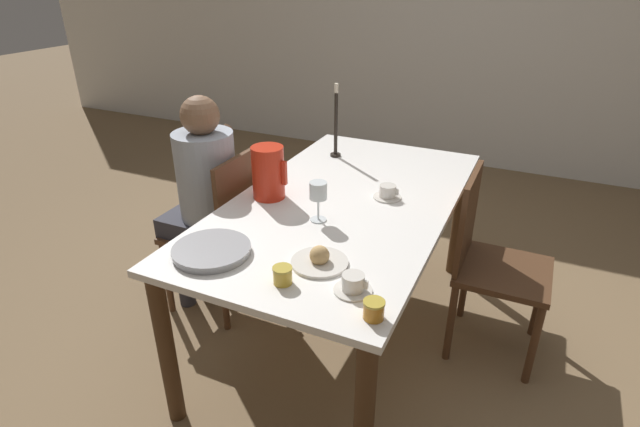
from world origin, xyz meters
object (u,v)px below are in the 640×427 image
wine_glass_water (318,193)px  candlestick_tall (336,128)px  bread_plate (320,259)px  serving_tray (212,251)px  jam_jar_amber (374,309)px  teacup_across (388,193)px  chair_person_side (222,228)px  person_seated (203,188)px  chair_opposite (490,260)px  teacup_near_person (353,284)px  jam_jar_red (283,274)px  red_pitcher (268,172)px

wine_glass_water → candlestick_tall: bearing=108.0°
bread_plate → wine_glass_water: bearing=115.7°
serving_tray → jam_jar_amber: 0.69m
teacup_across → serving_tray: (-0.45, -0.76, -0.01)m
chair_person_side → person_seated: (-0.09, -0.01, 0.22)m
chair_opposite → teacup_across: (-0.49, -0.10, 0.30)m
teacup_near_person → jam_jar_amber: size_ratio=1.91×
bread_plate → chair_opposite: bearing=54.4°
teacup_near_person → jam_jar_amber: teacup_near_person is taller
person_seated → jam_jar_red: person_seated is taller
jam_jar_amber → candlestick_tall: size_ratio=0.17×
chair_opposite → bread_plate: chair_opposite is taller
red_pitcher → jam_jar_amber: size_ratio=3.57×
teacup_near_person → candlestick_tall: 1.32m
chair_person_side → teacup_across: (0.84, 0.17, 0.30)m
chair_person_side → candlestick_tall: size_ratio=2.21×
teacup_across → chair_opposite: bearing=11.2°
chair_opposite → candlestick_tall: (-0.94, 0.32, 0.44)m
wine_glass_water → red_pitcher: bearing=158.9°
chair_opposite → teacup_near_person: bearing=-23.0°
chair_person_side → teacup_near_person: chair_person_side is taller
chair_person_side → wine_glass_water: (0.65, -0.17, 0.40)m
teacup_across → jam_jar_red: size_ratio=1.91×
teacup_near_person → teacup_across: size_ratio=1.00×
red_pitcher → teacup_near_person: 0.84m
red_pitcher → jam_jar_amber: bearing=-40.9°
serving_tray → candlestick_tall: (-0.00, 1.19, 0.15)m
jam_jar_amber → serving_tray: bearing=171.3°
chair_opposite → bread_plate: 0.97m
person_seated → red_pitcher: (0.42, -0.04, 0.18)m
teacup_across → serving_tray: 0.89m
jam_jar_amber → candlestick_tall: candlestick_tall is taller
chair_person_side → person_seated: bearing=98.0°
teacup_near_person → chair_person_side: bearing=148.5°
person_seated → bread_plate: 1.01m
person_seated → bread_plate: person_seated is taller
chair_person_side → red_pitcher: red_pitcher is taller
chair_opposite → person_seated: 1.46m
chair_person_side → teacup_near_person: size_ratio=6.88×
wine_glass_water → chair_person_side: bearing=164.9°
teacup_near_person → person_seated: bearing=151.2°
chair_opposite → bread_plate: bearing=-35.6°
chair_opposite → candlestick_tall: bearing=-109.1°
person_seated → red_pitcher: person_seated is taller
serving_tray → jam_jar_amber: jam_jar_amber is taller
teacup_near_person → bread_plate: bread_plate is taller
chair_opposite → serving_tray: size_ratio=3.06×
teacup_across → jam_jar_amber: bearing=-74.8°
red_pitcher → candlestick_tall: 0.65m
person_seated → serving_tray: 0.76m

